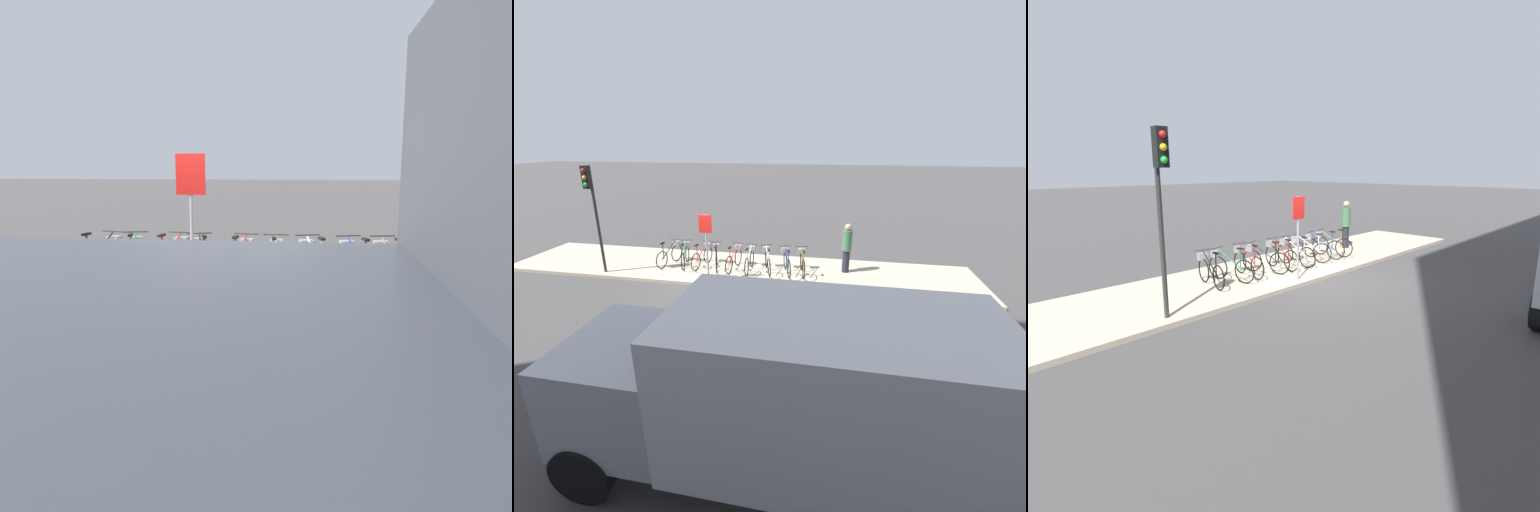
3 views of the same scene
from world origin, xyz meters
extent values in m
plane|color=#423F3F|center=(0.00, 0.00, 0.00)|extent=(120.00, 120.00, 0.00)
cube|color=#B7A88E|center=(0.00, 1.68, 0.06)|extent=(17.35, 3.36, 0.12)
torus|color=black|center=(-2.69, 1.08, 0.45)|extent=(0.16, 0.66, 0.66)
torus|color=black|center=(-2.51, 1.97, 0.45)|extent=(0.16, 0.66, 0.66)
cylinder|color=black|center=(-2.60, 1.52, 0.72)|extent=(0.21, 0.91, 0.56)
cylinder|color=black|center=(-2.66, 1.20, 0.75)|extent=(0.04, 0.04, 0.59)
cube|color=black|center=(-2.66, 1.20, 1.07)|extent=(0.11, 0.21, 0.04)
cylinder|color=#262626|center=(-2.51, 1.97, 1.01)|extent=(0.46, 0.11, 0.02)
cube|color=gray|center=(-2.50, 2.02, 0.83)|extent=(0.27, 0.24, 0.18)
torus|color=black|center=(-1.84, 1.06, 0.45)|extent=(0.19, 0.65, 0.66)
torus|color=black|center=(-2.05, 1.94, 0.45)|extent=(0.19, 0.65, 0.66)
cylinder|color=#267238|center=(-1.94, 1.50, 0.72)|extent=(0.25, 0.90, 0.56)
cylinder|color=#267238|center=(-1.87, 1.18, 0.75)|extent=(0.04, 0.04, 0.59)
cube|color=black|center=(-1.87, 1.18, 1.07)|extent=(0.12, 0.21, 0.04)
cylinder|color=#262626|center=(-2.05, 1.94, 1.01)|extent=(0.45, 0.13, 0.02)
cube|color=gray|center=(-2.06, 1.99, 0.83)|extent=(0.28, 0.25, 0.18)
torus|color=black|center=(-1.34, 1.10, 0.45)|extent=(0.13, 0.66, 0.66)
torus|color=black|center=(-1.21, 2.00, 0.45)|extent=(0.13, 0.66, 0.66)
cylinder|color=red|center=(-1.28, 1.55, 0.72)|extent=(0.17, 0.92, 0.56)
cylinder|color=red|center=(-1.32, 1.22, 0.75)|extent=(0.04, 0.04, 0.59)
cube|color=black|center=(-1.32, 1.22, 1.07)|extent=(0.10, 0.21, 0.04)
cylinder|color=#262626|center=(-1.21, 2.00, 1.01)|extent=(0.46, 0.09, 0.02)
cube|color=gray|center=(-1.20, 2.05, 0.83)|extent=(0.27, 0.23, 0.18)
torus|color=black|center=(-0.53, 1.04, 0.45)|extent=(0.25, 0.64, 0.66)
torus|color=black|center=(-0.82, 1.90, 0.45)|extent=(0.25, 0.64, 0.66)
cylinder|color=black|center=(-0.68, 1.47, 0.72)|extent=(0.33, 0.88, 0.56)
cylinder|color=black|center=(-0.57, 1.16, 0.75)|extent=(0.04, 0.04, 0.59)
cube|color=black|center=(-0.57, 1.16, 1.07)|extent=(0.13, 0.21, 0.04)
cylinder|color=#262626|center=(-0.82, 1.90, 1.01)|extent=(0.44, 0.17, 0.02)
cube|color=gray|center=(-0.84, 1.94, 0.83)|extent=(0.29, 0.27, 0.18)
torus|color=black|center=(-0.05, 1.03, 0.45)|extent=(0.10, 0.66, 0.66)
torus|color=black|center=(0.04, 1.93, 0.45)|extent=(0.10, 0.66, 0.66)
cylinder|color=red|center=(-0.01, 1.48, 0.72)|extent=(0.12, 0.92, 0.56)
cylinder|color=red|center=(-0.04, 1.15, 0.75)|extent=(0.03, 0.03, 0.59)
cube|color=black|center=(-0.04, 1.15, 1.07)|extent=(0.09, 0.21, 0.04)
cylinder|color=#262626|center=(0.04, 1.93, 1.01)|extent=(0.46, 0.07, 0.02)
cube|color=gray|center=(0.04, 1.98, 0.83)|extent=(0.26, 0.22, 0.18)
torus|color=black|center=(0.62, 0.97, 0.45)|extent=(0.06, 0.66, 0.66)
torus|color=black|center=(0.59, 1.88, 0.45)|extent=(0.06, 0.66, 0.66)
cylinder|color=beige|center=(0.61, 1.42, 0.72)|extent=(0.06, 0.92, 0.56)
cylinder|color=beige|center=(0.62, 1.10, 0.75)|extent=(0.03, 0.03, 0.59)
cube|color=black|center=(0.62, 1.10, 1.07)|extent=(0.08, 0.20, 0.04)
cylinder|color=#262626|center=(0.59, 1.88, 1.01)|extent=(0.46, 0.04, 0.02)
cube|color=gray|center=(0.59, 1.93, 0.83)|extent=(0.25, 0.21, 0.18)
torus|color=black|center=(1.43, 1.03, 0.45)|extent=(0.24, 0.64, 0.66)
torus|color=black|center=(1.15, 1.89, 0.45)|extent=(0.24, 0.64, 0.66)
cylinder|color=silver|center=(1.29, 1.46, 0.72)|extent=(0.31, 0.89, 0.56)
cylinder|color=silver|center=(1.39, 1.15, 0.75)|extent=(0.04, 0.04, 0.59)
cube|color=black|center=(1.39, 1.15, 1.07)|extent=(0.13, 0.21, 0.04)
cylinder|color=#262626|center=(1.15, 1.89, 1.01)|extent=(0.45, 0.16, 0.02)
cube|color=gray|center=(1.13, 1.94, 0.83)|extent=(0.29, 0.26, 0.18)
torus|color=black|center=(2.13, 1.02, 0.45)|extent=(0.22, 0.64, 0.66)
torus|color=black|center=(1.87, 1.89, 0.45)|extent=(0.22, 0.64, 0.66)
cylinder|color=navy|center=(2.00, 1.45, 0.72)|extent=(0.30, 0.89, 0.56)
cylinder|color=navy|center=(2.09, 1.14, 0.75)|extent=(0.04, 0.04, 0.59)
cube|color=black|center=(2.09, 1.14, 1.07)|extent=(0.12, 0.21, 0.04)
cylinder|color=#262626|center=(1.87, 1.89, 1.01)|extent=(0.45, 0.16, 0.02)
cube|color=gray|center=(1.86, 1.93, 0.83)|extent=(0.29, 0.26, 0.18)
torus|color=black|center=(2.65, 1.04, 0.45)|extent=(0.16, 0.66, 0.66)
torus|color=black|center=(2.47, 1.93, 0.45)|extent=(0.16, 0.66, 0.66)
cylinder|color=olive|center=(2.56, 1.49, 0.72)|extent=(0.21, 0.91, 0.56)
cylinder|color=olive|center=(2.62, 1.17, 0.75)|extent=(0.04, 0.04, 0.59)
cube|color=black|center=(2.62, 1.17, 1.07)|extent=(0.11, 0.21, 0.04)
cylinder|color=#262626|center=(2.47, 1.93, 1.01)|extent=(0.46, 0.11, 0.02)
cube|color=gray|center=(2.46, 1.98, 0.83)|extent=(0.27, 0.24, 0.18)
cylinder|color=#23232D|center=(4.08, 2.00, 0.53)|extent=(0.26, 0.26, 0.83)
cylinder|color=#3F724C|center=(4.08, 2.00, 1.31)|extent=(0.34, 0.34, 0.74)
sphere|color=tan|center=(4.08, 2.00, 1.80)|extent=(0.24, 0.24, 0.24)
cylinder|color=#2D2D2D|center=(-4.57, 0.35, 2.02)|extent=(0.10, 0.10, 3.80)
cube|color=black|center=(-4.57, 0.17, 3.55)|extent=(0.24, 0.20, 0.75)
sphere|color=red|center=(-4.57, 0.07, 3.77)|extent=(0.14, 0.14, 0.14)
sphere|color=gold|center=(-4.57, 0.07, 3.54)|extent=(0.14, 0.14, 0.14)
sphere|color=green|center=(-4.57, 0.07, 3.31)|extent=(0.14, 0.14, 0.14)
cylinder|color=#99999E|center=(-0.56, 0.30, 1.27)|extent=(0.06, 0.06, 2.30)
cube|color=red|center=(-0.56, 0.28, 2.12)|extent=(0.44, 0.03, 0.60)
camera|label=1|loc=(1.24, -6.97, 2.29)|focal=35.00mm
camera|label=2|loc=(3.57, -10.03, 4.74)|focal=24.00mm
camera|label=3|loc=(-8.52, -6.86, 3.19)|focal=28.00mm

